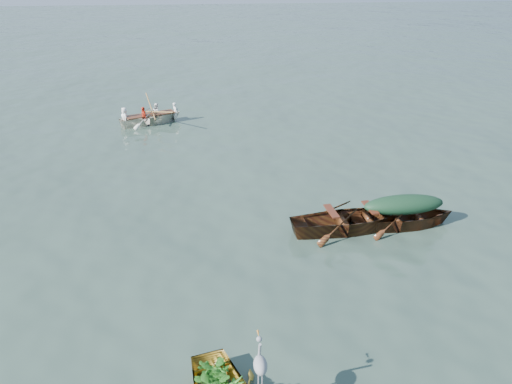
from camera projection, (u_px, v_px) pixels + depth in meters
ground at (254, 281)px, 11.49m from camera, size 140.00×140.00×0.00m
green_tarp_boat at (401, 227)px, 13.78m from camera, size 4.11×1.39×0.93m
open_wooden_boat at (349, 230)px, 13.59m from camera, size 4.61×1.78×1.06m
rowed_boat at (151, 124)px, 22.09m from camera, size 4.00×2.54×0.89m
green_tarp_cover at (404, 203)px, 13.47m from camera, size 2.26×0.77×0.52m
thwart_benches at (351, 213)px, 13.35m from camera, size 2.32×1.03×0.04m
heron at (260, 373)px, 7.75m from camera, size 0.36×0.45×0.92m
dinghy_weeds at (219, 367)px, 8.09m from camera, size 0.89×1.04×0.60m
rowers at (150, 106)px, 21.73m from camera, size 2.89×1.99×0.76m
oars at (150, 113)px, 21.88m from camera, size 1.55×2.63×0.06m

